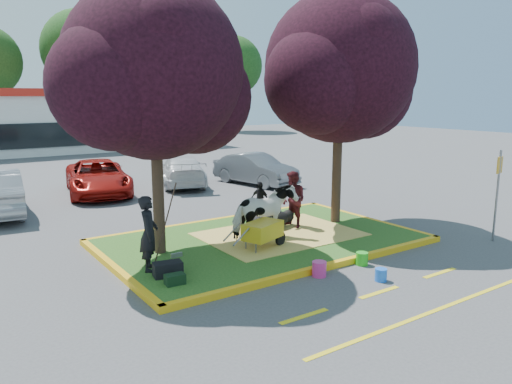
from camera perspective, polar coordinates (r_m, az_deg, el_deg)
ground at (r=13.70m, az=0.68°, el=-5.86°), size 90.00×90.00×0.00m
median_island at (r=13.68m, az=0.68°, el=-5.56°), size 8.00×5.00×0.15m
curb_near at (r=11.76m, az=7.99°, el=-8.47°), size 8.30×0.16×0.15m
curb_far at (r=15.78m, az=-4.71°, el=-3.33°), size 8.30×0.16×0.15m
curb_left at (r=11.93m, az=-15.77°, el=-8.51°), size 0.16×5.30×0.15m
curb_right at (r=16.28m, az=12.54°, el=-3.11°), size 0.16×5.30×0.15m
straw_bedding at (r=13.99m, az=2.70°, el=-4.84°), size 4.20×3.00×0.01m
tree_purple_left at (r=12.09m, az=-11.48°, el=12.62°), size 5.06×4.20×6.51m
tree_purple_right at (r=15.12m, az=9.66°, el=13.08°), size 5.30×4.40×6.82m
fire_lane_stripe_a at (r=9.44m, az=5.51°, el=-13.95°), size 1.10×0.12×0.01m
fire_lane_stripe_b at (r=10.73m, az=13.91°, el=-11.06°), size 1.10×0.12×0.01m
fire_lane_stripe_c at (r=12.22m, az=20.26°, el=-8.68°), size 1.10×0.12×0.01m
fire_lane_long at (r=10.04m, az=19.13°, el=-12.94°), size 6.00×0.10×0.01m
retail_building at (r=39.91m, az=-20.69°, el=7.85°), size 20.40×8.40×4.40m
treeline at (r=49.27m, az=-24.83°, el=14.42°), size 46.58×7.80×14.63m
cow at (r=13.31m, az=0.94°, el=-2.38°), size 1.77×0.83×1.48m
calf at (r=14.51m, az=1.65°, el=-3.18°), size 1.40×1.07×0.54m
handler at (r=11.24m, az=-12.16°, el=-4.64°), size 0.65×0.73×1.68m
visitor_a at (r=14.58m, az=4.28°, el=-0.88°), size 0.73×0.88×1.66m
visitor_b at (r=15.77m, az=0.44°, el=-0.87°), size 0.48×0.73×1.15m
wheelbarrow at (r=12.56m, az=0.81°, el=-4.44°), size 1.84×0.93×0.70m
gear_bag_dark at (r=10.99m, az=-10.05°, el=-8.67°), size 0.66×0.44×0.31m
gear_bag_green at (r=10.53m, az=-9.25°, el=-9.81°), size 0.43×0.29×0.22m
sign_post at (r=15.07m, az=25.91°, el=0.67°), size 0.35×0.10×2.53m
bucket_green at (r=12.22m, az=12.01°, el=-7.46°), size 0.36×0.36×0.31m
bucket_pink at (r=11.32m, az=7.24°, el=-8.72°), size 0.41×0.41×0.34m
bucket_blue at (r=11.31m, az=14.08°, el=-9.17°), size 0.30×0.30×0.28m
car_red at (r=21.21m, az=-17.63°, el=1.60°), size 3.26×5.36×1.39m
car_white at (r=22.48m, az=-8.51°, el=2.41°), size 3.25×4.88×1.31m
car_grey at (r=22.50m, az=-0.08°, el=2.64°), size 2.27×4.42×1.39m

